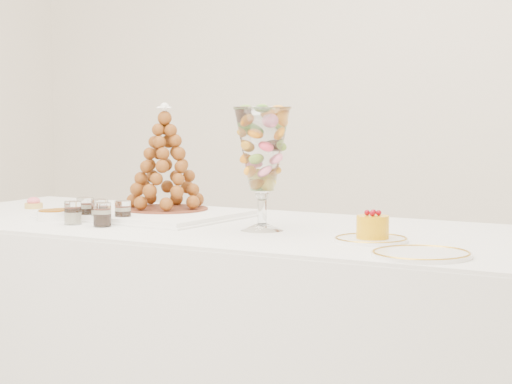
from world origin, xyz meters
The scene contains 15 objects.
buffet_table centered at (0.00, 0.17, 0.41)m, with size 2.18×0.87×0.83m.
lace_tray centered at (-0.33, 0.22, 0.84)m, with size 0.58×0.44×0.02m, color white.
macaron_vase centered at (0.17, 0.11, 1.06)m, with size 0.16×0.16×0.36m.
cake_plate centered at (0.54, 0.05, 0.83)m, with size 0.20×0.20×0.01m, color white.
spare_plate centered at (0.75, -0.13, 0.83)m, with size 0.25×0.25×0.01m, color white.
pink_tart centered at (-0.83, 0.24, 0.84)m, with size 0.06×0.06×0.04m.
verrine_a centered at (-0.45, 0.05, 0.86)m, with size 0.05×0.05×0.07m, color white.
verrine_b centered at (-0.38, 0.04, 0.86)m, with size 0.05×0.05×0.07m, color white.
verrine_c centered at (-0.31, 0.06, 0.86)m, with size 0.05×0.05×0.07m, color white.
verrine_d centered at (-0.41, -0.05, 0.86)m, with size 0.05×0.05×0.07m, color white.
verrine_e centered at (-0.30, -0.05, 0.86)m, with size 0.05×0.05×0.07m, color white.
ramekin_back centered at (-0.54, 0.05, 0.84)m, with size 0.09×0.09×0.03m, color white.
ramekin_front centered at (-0.54, 0.00, 0.84)m, with size 0.09×0.09×0.03m, color white.
croquembouche centered at (-0.30, 0.29, 1.02)m, with size 0.30×0.30×0.35m.
mousse_cake centered at (0.54, 0.05, 0.87)m, with size 0.09×0.09×0.08m.
Camera 1 is at (1.58, -2.44, 1.21)m, focal length 70.00 mm.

